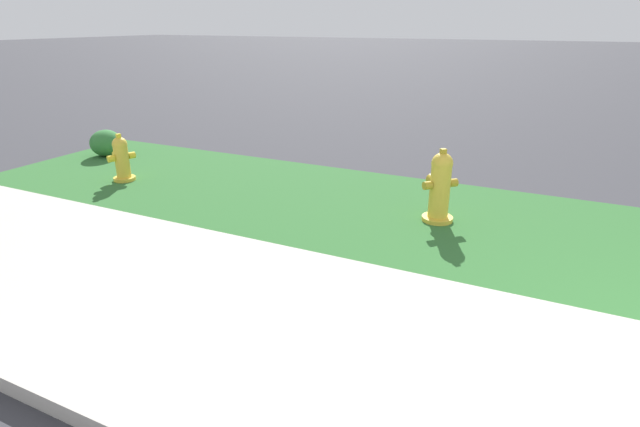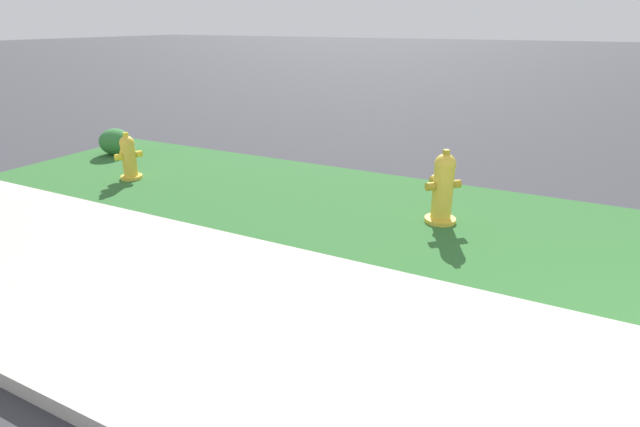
% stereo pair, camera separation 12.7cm
% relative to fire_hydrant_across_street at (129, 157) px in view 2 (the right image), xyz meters
% --- Properties ---
extents(fire_hydrant_across_street, '(0.35, 0.38, 0.65)m').
position_rel_fire_hydrant_across_street_xyz_m(fire_hydrant_across_street, '(0.00, 0.00, 0.00)').
color(fire_hydrant_across_street, gold).
rests_on(fire_hydrant_across_street, ground).
extents(fire_hydrant_far_end, '(0.36, 0.36, 0.82)m').
position_rel_fire_hydrant_across_street_xyz_m(fire_hydrant_far_end, '(4.27, 0.41, 0.09)').
color(fire_hydrant_far_end, gold).
rests_on(fire_hydrant_far_end, ground).
extents(shrub_bush_far_verge, '(0.50, 0.50, 0.43)m').
position_rel_fire_hydrant_across_street_xyz_m(shrub_bush_far_verge, '(-1.28, 0.88, -0.10)').
color(shrub_bush_far_verge, '#337538').
rests_on(shrub_bush_far_verge, ground).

